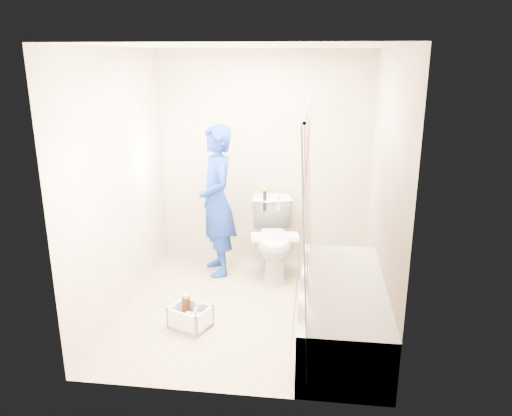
# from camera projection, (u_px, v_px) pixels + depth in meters

# --- Properties ---
(floor) EXTENTS (2.60, 2.60, 0.00)m
(floor) POSITION_uv_depth(u_px,v_px,m) (249.00, 307.00, 4.81)
(floor) COLOR tan
(floor) RESTS_ON ground
(ceiling) EXTENTS (2.40, 2.60, 0.02)m
(ceiling) POSITION_uv_depth(u_px,v_px,m) (248.00, 46.00, 4.11)
(ceiling) COLOR white
(ceiling) RESTS_ON wall_back
(wall_back) EXTENTS (2.40, 0.02, 2.40)m
(wall_back) POSITION_uv_depth(u_px,v_px,m) (265.00, 158.00, 5.69)
(wall_back) COLOR beige
(wall_back) RESTS_ON ground
(wall_front) EXTENTS (2.40, 0.02, 2.40)m
(wall_front) POSITION_uv_depth(u_px,v_px,m) (221.00, 237.00, 3.23)
(wall_front) COLOR beige
(wall_front) RESTS_ON ground
(wall_left) EXTENTS (0.02, 2.60, 2.40)m
(wall_left) POSITION_uv_depth(u_px,v_px,m) (120.00, 183.00, 4.61)
(wall_left) COLOR beige
(wall_left) RESTS_ON ground
(wall_right) EXTENTS (0.02, 2.60, 2.40)m
(wall_right) POSITION_uv_depth(u_px,v_px,m) (386.00, 191.00, 4.32)
(wall_right) COLOR beige
(wall_right) RESTS_ON ground
(bathtub) EXTENTS (0.70, 1.75, 0.50)m
(bathtub) POSITION_uv_depth(u_px,v_px,m) (341.00, 309.00, 4.23)
(bathtub) COLOR white
(bathtub) RESTS_ON ground
(curtain_rod) EXTENTS (0.02, 1.90, 0.02)m
(curtain_rod) POSITION_uv_depth(u_px,v_px,m) (309.00, 107.00, 3.78)
(curtain_rod) COLOR silver
(curtain_rod) RESTS_ON wall_back
(shower_curtain) EXTENTS (0.06, 1.75, 1.80)m
(shower_curtain) POSITION_uv_depth(u_px,v_px,m) (305.00, 223.00, 4.05)
(shower_curtain) COLOR white
(shower_curtain) RESTS_ON curtain_rod
(toilet) EXTENTS (0.59, 0.87, 0.82)m
(toilet) POSITION_uv_depth(u_px,v_px,m) (274.00, 239.00, 5.43)
(toilet) COLOR white
(toilet) RESTS_ON ground
(tank_lid) EXTENTS (0.53, 0.30, 0.04)m
(tank_lid) POSITION_uv_depth(u_px,v_px,m) (275.00, 237.00, 5.29)
(tank_lid) COLOR silver
(tank_lid) RESTS_ON toilet
(tank_internals) EXTENTS (0.20, 0.07, 0.27)m
(tank_internals) POSITION_uv_depth(u_px,v_px,m) (268.00, 198.00, 5.52)
(tank_internals) COLOR black
(tank_internals) RESTS_ON toilet
(plumber) EXTENTS (0.61, 0.71, 1.64)m
(plumber) POSITION_uv_depth(u_px,v_px,m) (217.00, 202.00, 5.37)
(plumber) COLOR #0E1091
(plumber) RESTS_ON ground
(cleaning_caddy) EXTENTS (0.41, 0.37, 0.25)m
(cleaning_caddy) POSITION_uv_depth(u_px,v_px,m) (191.00, 318.00, 4.43)
(cleaning_caddy) COLOR white
(cleaning_caddy) RESTS_ON ground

